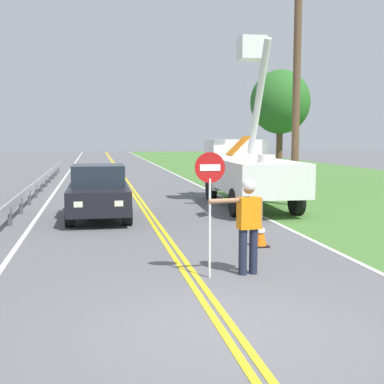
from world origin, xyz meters
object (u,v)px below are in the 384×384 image
Objects in this scene: stop_sign_paddle at (210,186)px; traffic_cone_lead at (260,232)px; oncoming_sedan_nearest at (99,193)px; roadside_tree_verge at (280,102)px; flagger_worker at (248,220)px; utility_bucket_truck at (247,167)px; utility_pole_near at (297,84)px.

stop_sign_paddle is 3.33× the size of traffic_cone_lead.
oncoming_sedan_nearest is 0.70× the size of roadside_tree_verge.
flagger_worker is at bearing -112.46° from roadside_tree_verge.
flagger_worker is at bearing -106.88° from utility_bucket_truck.
stop_sign_paddle is 9.96m from utility_bucket_truck.
oncoming_sedan_nearest is 0.48× the size of utility_pole_near.
flagger_worker is 0.27× the size of utility_bucket_truck.
roadside_tree_verge is at bearing 65.33° from stop_sign_paddle.
stop_sign_paddle is at bearing -172.24° from flagger_worker.
roadside_tree_verge is (7.17, 15.62, 2.56)m from stop_sign_paddle.
oncoming_sedan_nearest is at bearing 110.88° from flagger_worker.
oncoming_sedan_nearest is at bearing -159.37° from utility_bucket_truck.
utility_bucket_truck is 9.84× the size of traffic_cone_lead.
traffic_cone_lead is (-1.79, -6.90, -1.10)m from utility_bucket_truck.
utility_bucket_truck is 7.21m from traffic_cone_lead.
utility_bucket_truck is 1.67× the size of oncoming_sedan_nearest.
traffic_cone_lead is at bearing -52.40° from oncoming_sedan_nearest.
traffic_cone_lead is at bearing -104.51° from utility_bucket_truck.
stop_sign_paddle is 10.78m from utility_pole_near.
flagger_worker is 1.02m from stop_sign_paddle.
utility_bucket_truck is 5.91m from oncoming_sedan_nearest.
stop_sign_paddle is at bearing -126.37° from traffic_cone_lead.
utility_pole_near is at bearing -105.72° from roadside_tree_verge.
utility_pole_near is at bearing 62.88° from flagger_worker.
stop_sign_paddle is 0.27× the size of utility_pole_near.
utility_pole_near reaches higher than flagger_worker.
stop_sign_paddle reaches higher than flagger_worker.
oncoming_sedan_nearest is 8.31m from utility_pole_near.
oncoming_sedan_nearest is at bearing 127.60° from traffic_cone_lead.
roadside_tree_verge is at bearing 74.28° from utility_pole_near.
utility_bucket_truck is 7.82m from roadside_tree_verge.
flagger_worker is 0.21× the size of utility_pole_near.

